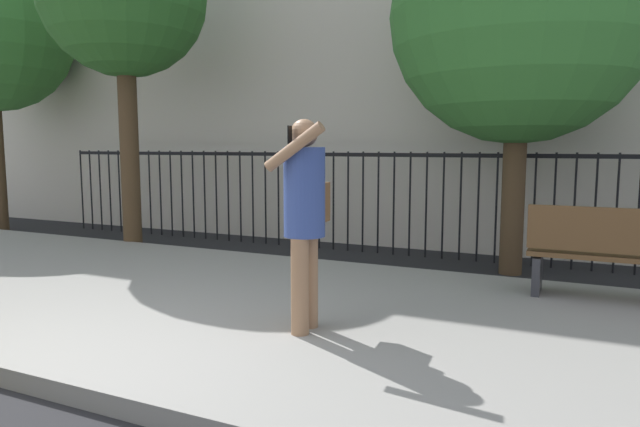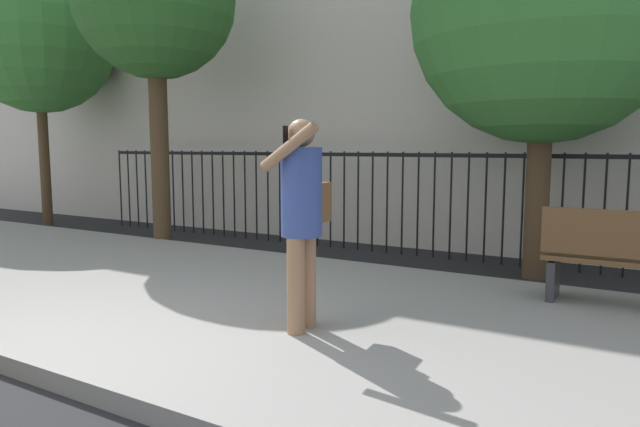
% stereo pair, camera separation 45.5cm
% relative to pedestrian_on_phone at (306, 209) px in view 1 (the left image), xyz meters
% --- Properties ---
extents(ground_plane, '(60.00, 60.00, 0.00)m').
position_rel_pedestrian_on_phone_xyz_m(ground_plane, '(-1.24, -1.65, -1.17)').
color(ground_plane, black).
extents(sidewalk, '(28.00, 4.40, 0.15)m').
position_rel_pedestrian_on_phone_xyz_m(sidewalk, '(-1.24, 0.55, -1.10)').
color(sidewalk, gray).
rests_on(sidewalk, ground).
extents(iron_fence, '(12.03, 0.04, 1.60)m').
position_rel_pedestrian_on_phone_xyz_m(iron_fence, '(-1.24, 4.25, -0.15)').
color(iron_fence, black).
rests_on(iron_fence, ground).
extents(pedestrian_on_phone, '(0.51, 0.67, 1.75)m').
position_rel_pedestrian_on_phone_xyz_m(pedestrian_on_phone, '(0.00, 0.00, 0.00)').
color(pedestrian_on_phone, '#936B4C').
rests_on(pedestrian_on_phone, sidewalk).
extents(street_bench, '(1.60, 0.45, 0.95)m').
position_rel_pedestrian_on_phone_xyz_m(street_bench, '(2.36, 2.03, -0.52)').
color(street_bench, brown).
rests_on(street_bench, sidewalk).
extents(street_tree_near, '(3.29, 3.29, 4.99)m').
position_rel_pedestrian_on_phone_xyz_m(street_tree_near, '(1.22, 3.62, 2.16)').
color(street_tree_near, '#4C3823').
rests_on(street_tree_near, ground).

